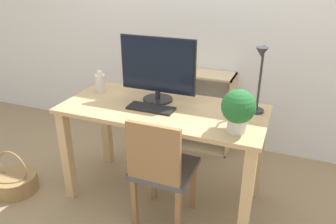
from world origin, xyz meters
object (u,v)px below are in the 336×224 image
(monitor, at_px, (157,68))
(potted_plant, at_px, (238,109))
(desk_lamp, at_px, (260,74))
(keyboard, at_px, (151,108))
(bookshelf, at_px, (185,110))
(chair, at_px, (161,168))
(basket, at_px, (16,182))
(vase, at_px, (100,82))

(monitor, distance_m, potted_plant, 0.72)
(desk_lamp, bearing_deg, keyboard, -166.14)
(potted_plant, height_order, bookshelf, potted_plant)
(desk_lamp, xyz_separation_m, chair, (-0.53, -0.40, -0.61))
(monitor, relative_size, basket, 1.57)
(bookshelf, bearing_deg, keyboard, -86.19)
(potted_plant, distance_m, basket, 1.91)
(bookshelf, bearing_deg, basket, -128.81)
(vase, distance_m, bookshelf, 1.00)
(vase, height_order, basket, vase)
(keyboard, relative_size, vase, 1.87)
(potted_plant, bearing_deg, vase, 165.65)
(basket, bearing_deg, vase, 42.88)
(chair, bearing_deg, monitor, 110.70)
(chair, distance_m, bookshelf, 1.18)
(keyboard, relative_size, basket, 0.91)
(potted_plant, relative_size, basket, 0.73)
(vase, xyz_separation_m, desk_lamp, (1.23, -0.01, 0.21))
(monitor, relative_size, potted_plant, 2.15)
(potted_plant, relative_size, bookshelf, 0.34)
(potted_plant, xyz_separation_m, bookshelf, (-0.69, 1.05, -0.54))
(monitor, bearing_deg, chair, -64.23)
(desk_lamp, bearing_deg, vase, 179.65)
(keyboard, distance_m, potted_plant, 0.65)
(monitor, height_order, basket, monitor)
(desk_lamp, bearing_deg, bookshelf, 135.15)
(vase, height_order, bookshelf, vase)
(keyboard, relative_size, desk_lamp, 0.71)
(desk_lamp, relative_size, chair, 0.57)
(desk_lamp, height_order, potted_plant, desk_lamp)
(vase, distance_m, desk_lamp, 1.24)
(monitor, xyz_separation_m, potted_plant, (0.65, -0.29, -0.10))
(monitor, distance_m, bookshelf, 0.99)
(desk_lamp, relative_size, basket, 1.28)
(desk_lamp, distance_m, potted_plant, 0.33)
(vase, xyz_separation_m, chair, (0.70, -0.40, -0.39))
(keyboard, height_order, chair, chair)
(vase, distance_m, chair, 0.90)
(basket, bearing_deg, chair, 5.09)
(bookshelf, xyz_separation_m, basket, (-1.02, -1.26, -0.29))
(keyboard, bearing_deg, potted_plant, -10.36)
(potted_plant, bearing_deg, basket, -172.68)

